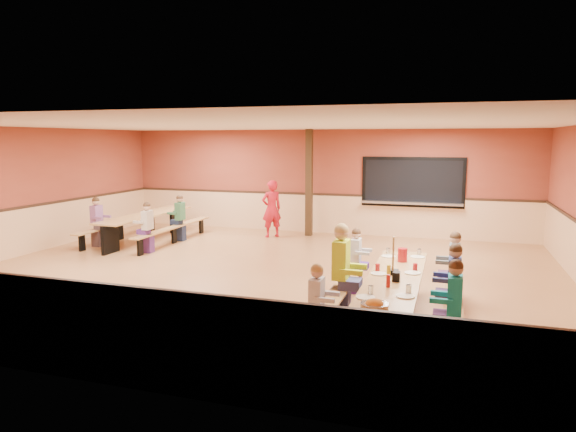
% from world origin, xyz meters
% --- Properties ---
extents(ground, '(12.00, 12.00, 0.00)m').
position_xyz_m(ground, '(0.00, 0.00, 0.00)').
color(ground, '#956038').
rests_on(ground, ground).
extents(room_envelope, '(12.04, 10.04, 3.02)m').
position_xyz_m(room_envelope, '(0.00, 0.00, 0.69)').
color(room_envelope, brown).
rests_on(room_envelope, ground).
extents(kitchen_pass_through, '(2.78, 0.28, 1.38)m').
position_xyz_m(kitchen_pass_through, '(2.60, 4.96, 1.49)').
color(kitchen_pass_through, black).
rests_on(kitchen_pass_through, ground).
extents(structural_post, '(0.18, 0.18, 3.00)m').
position_xyz_m(structural_post, '(-0.20, 4.40, 1.50)').
color(structural_post, black).
rests_on(structural_post, ground).
extents(cafeteria_table_main, '(1.91, 3.70, 0.74)m').
position_xyz_m(cafeteria_table_main, '(2.90, -2.20, 0.53)').
color(cafeteria_table_main, '#AD7E45').
rests_on(cafeteria_table_main, ground).
extents(cafeteria_table_second, '(1.91, 3.70, 0.74)m').
position_xyz_m(cafeteria_table_second, '(-4.12, 2.25, 0.53)').
color(cafeteria_table_second, '#AD7E45').
rests_on(cafeteria_table_second, ground).
extents(seated_child_white_left, '(0.34, 0.28, 1.15)m').
position_xyz_m(seated_child_white_left, '(2.07, -3.46, 0.58)').
color(seated_child_white_left, silver).
rests_on(seated_child_white_left, ground).
extents(seated_adult_yellow, '(0.47, 0.39, 1.42)m').
position_xyz_m(seated_adult_yellow, '(2.07, -1.99, 0.71)').
color(seated_adult_yellow, '#B7D51D').
rests_on(seated_adult_yellow, ground).
extents(seated_child_grey_left, '(0.34, 0.28, 1.15)m').
position_xyz_m(seated_child_grey_left, '(2.07, -0.72, 0.57)').
color(seated_child_grey_left, '#BABABA').
rests_on(seated_child_grey_left, ground).
extents(seated_child_teal_right, '(0.38, 0.31, 1.23)m').
position_xyz_m(seated_child_teal_right, '(3.72, -3.05, 0.61)').
color(seated_child_teal_right, teal).
rests_on(seated_child_teal_right, ground).
extents(seated_child_navy_right, '(0.38, 0.31, 1.24)m').
position_xyz_m(seated_child_navy_right, '(3.72, -2.08, 0.62)').
color(seated_child_navy_right, navy).
rests_on(seated_child_navy_right, ground).
extents(seated_child_char_right, '(0.37, 0.31, 1.22)m').
position_xyz_m(seated_child_char_right, '(3.72, -0.97, 0.61)').
color(seated_child_char_right, '#4C5456').
rests_on(seated_child_char_right, ground).
extents(seated_child_purple_sec, '(0.39, 0.32, 1.24)m').
position_xyz_m(seated_child_purple_sec, '(-4.95, 1.29, 0.62)').
color(seated_child_purple_sec, '#814E7F').
rests_on(seated_child_purple_sec, ground).
extents(seated_child_green_sec, '(0.38, 0.31, 1.22)m').
position_xyz_m(seated_child_green_sec, '(-3.30, 2.60, 0.61)').
color(seated_child_green_sec, '#377049').
rests_on(seated_child_green_sec, ground).
extents(seated_child_tan_sec, '(0.37, 0.30, 1.20)m').
position_xyz_m(seated_child_tan_sec, '(-3.30, 1.04, 0.60)').
color(seated_child_tan_sec, '#B1A18E').
rests_on(seated_child_tan_sec, ground).
extents(standing_woman, '(0.69, 0.68, 1.60)m').
position_xyz_m(standing_woman, '(-1.14, 3.88, 0.80)').
color(standing_woman, red).
rests_on(standing_woman, ground).
extents(punch_pitcher, '(0.16, 0.16, 0.22)m').
position_xyz_m(punch_pitcher, '(2.92, -1.19, 0.85)').
color(punch_pitcher, '#AF171B').
rests_on(punch_pitcher, cafeteria_table_main).
extents(chip_bowl, '(0.32, 0.32, 0.15)m').
position_xyz_m(chip_bowl, '(2.85, -3.85, 0.81)').
color(chip_bowl, orange).
rests_on(chip_bowl, cafeteria_table_main).
extents(napkin_dispenser, '(0.10, 0.14, 0.13)m').
position_xyz_m(napkin_dispenser, '(2.94, -2.40, 0.80)').
color(napkin_dispenser, black).
rests_on(napkin_dispenser, cafeteria_table_main).
extents(condiment_mustard, '(0.06, 0.06, 0.17)m').
position_xyz_m(condiment_mustard, '(2.81, -2.19, 0.82)').
color(condiment_mustard, yellow).
rests_on(condiment_mustard, cafeteria_table_main).
extents(condiment_ketchup, '(0.06, 0.06, 0.17)m').
position_xyz_m(condiment_ketchup, '(2.87, -2.74, 0.82)').
color(condiment_ketchup, '#B2140F').
rests_on(condiment_ketchup, cafeteria_table_main).
extents(table_paddle, '(0.16, 0.16, 0.56)m').
position_xyz_m(table_paddle, '(2.86, -2.02, 0.88)').
color(table_paddle, black).
rests_on(table_paddle, cafeteria_table_main).
extents(place_settings, '(0.65, 3.30, 0.11)m').
position_xyz_m(place_settings, '(2.90, -2.20, 0.80)').
color(place_settings, beige).
rests_on(place_settings, cafeteria_table_main).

